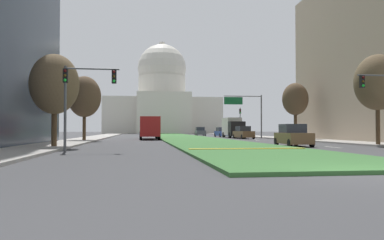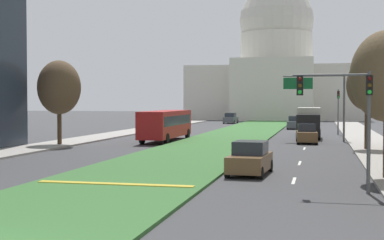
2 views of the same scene
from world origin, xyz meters
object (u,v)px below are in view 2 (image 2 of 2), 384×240
Objects in this scene: street_tree_right_mid at (367,85)px; sedan_far_horizon at (295,123)px; capitol_building at (276,68)px; overhead_guide_sign at (320,93)px; traffic_light_far_right at (338,106)px; street_tree_left_mid at (59,88)px; sedan_very_far at (231,118)px; sedan_lead_stopped at (250,159)px; box_truck_delivery at (309,122)px; sedan_midblock at (307,134)px; city_bus at (166,123)px; traffic_light_near_right at (348,104)px; sedan_distant at (308,128)px.

street_tree_right_mid is 1.69× the size of sedan_far_horizon.
capitol_building is 5.48× the size of overhead_guide_sign.
street_tree_left_mid reaches higher than traffic_light_far_right.
sedan_very_far is (-18.58, 49.58, -4.29)m from street_tree_right_mid.
sedan_very_far is (-11.33, 65.90, 0.02)m from sedan_lead_stopped.
sedan_lead_stopped is 29.78m from box_truck_delivery.
sedan_midblock reaches higher than sedan_lead_stopped.
street_tree_right_mid reaches higher than sedan_lead_stopped.
sedan_far_horizon is at bearing 89.65° from sedan_lead_stopped.
city_bus is at bearing 44.33° from street_tree_left_mid.
traffic_light_near_right is 0.70× the size of street_tree_left_mid.
street_tree_right_mid is 1.13× the size of box_truck_delivery.
street_tree_right_mid is 1.58× the size of sedan_very_far.
capitol_building is at bearing 85.31° from city_bus.
street_tree_right_mid reaches higher than sedan_far_horizon.
traffic_light_far_right reaches higher than sedan_distant.
street_tree_right_mid is (25.75, 0.99, 0.07)m from street_tree_left_mid.
city_bus is (-5.47, -66.70, -9.00)m from capitol_building.
overhead_guide_sign is at bearing 10.83° from city_bus.
sedan_midblock is at bearing -103.38° from traffic_light_far_right.
sedan_very_far is at bearing 124.57° from sedan_far_horizon.
sedan_lead_stopped is (18.50, -15.33, -4.23)m from street_tree_left_mid.
capitol_building is 26.19m from sedan_very_far.
sedan_midblock is 1.03× the size of sedan_very_far.
overhead_guide_sign reaches higher than city_bus.
street_tree_left_mid is at bearing -145.69° from box_truck_delivery.
sedan_distant is (-3.42, -0.29, -2.52)m from traffic_light_far_right.
street_tree_left_mid is at bearing -159.25° from sedan_midblock.
city_bus is at bearing -94.69° from capitol_building.
street_tree_left_mid is at bearing -135.67° from city_bus.
traffic_light_near_right and traffic_light_far_right have the same top height.
sedan_lead_stopped is 1.01× the size of sedan_far_horizon.
box_truck_delivery is (-1.14, 4.16, -2.99)m from overhead_guide_sign.
sedan_far_horizon reaches higher than sedan_midblock.
street_tree_left_mid is at bearing -119.17° from sedan_far_horizon.
street_tree_left_mid is at bearing 138.77° from traffic_light_near_right.
sedan_very_far is 38.80m from box_truck_delivery.
capitol_building is 42.00m from sedan_far_horizon.
sedan_lead_stopped is 49.01m from sedan_far_horizon.
sedan_midblock is (20.93, 7.93, -4.23)m from street_tree_left_mid.
sedan_distant is at bearing 97.26° from overhead_guide_sign.
traffic_light_far_right is 21.85m from city_bus.
traffic_light_near_right reaches higher than sedan_very_far.
overhead_guide_sign is at bearing -82.74° from sedan_distant.
city_bus is (-14.59, -2.79, -2.89)m from overhead_guide_sign.
traffic_light_near_right is 0.72× the size of street_tree_right_mid.
sedan_far_horizon is (18.81, 33.69, -4.22)m from street_tree_left_mid.
sedan_very_far is (7.17, 50.57, -4.22)m from street_tree_left_mid.
sedan_distant is 19.13m from city_bus.
traffic_light_far_right is 4.26m from sedan_distant.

